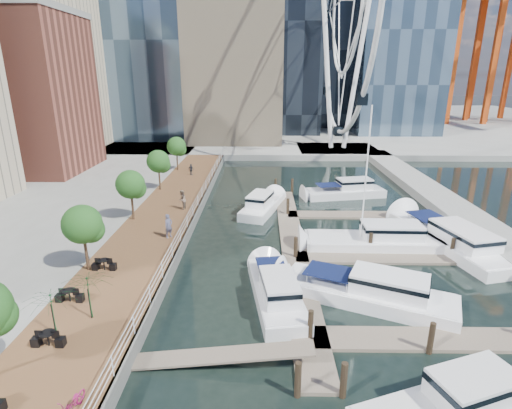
{
  "coord_description": "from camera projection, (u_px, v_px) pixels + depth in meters",
  "views": [
    {
      "loc": [
        0.39,
        -20.25,
        13.61
      ],
      "look_at": [
        -0.13,
        12.35,
        3.0
      ],
      "focal_mm": 28.0,
      "sensor_mm": 36.0,
      "label": 1
    }
  ],
  "objects": [
    {
      "name": "land_far",
      "position": [
        261.0,
        121.0,
        120.3
      ],
      "size": [
        200.0,
        114.0,
        1.0
      ],
      "primitive_type": "cube",
      "color": "gray",
      "rests_on": "ground"
    },
    {
      "name": "pier",
      "position": [
        337.0,
        151.0,
        72.55
      ],
      "size": [
        14.0,
        12.0,
        1.0
      ],
      "primitive_type": "cube",
      "color": "gray",
      "rests_on": "ground"
    },
    {
      "name": "railing",
      "position": [
        193.0,
        210.0,
        37.35
      ],
      "size": [
        0.1,
        60.0,
        1.05
      ],
      "primitive_type": null,
      "color": "white",
      "rests_on": "boardwalk"
    },
    {
      "name": "ground",
      "position": [
        255.0,
        318.0,
        23.47
      ],
      "size": [
        520.0,
        520.0,
        0.0
      ],
      "primitive_type": "plane",
      "color": "black",
      "rests_on": "ground"
    },
    {
      "name": "pedestrian_far",
      "position": [
        191.0,
        170.0,
        52.47
      ],
      "size": [
        0.96,
        0.71,
        1.52
      ],
      "primitive_type": "imported",
      "rotation": [
        0.0,
        0.0,
        2.71
      ],
      "color": "#363944",
      "rests_on": "boardwalk"
    },
    {
      "name": "street_trees",
      "position": [
        130.0,
        184.0,
        35.63
      ],
      "size": [
        2.6,
        42.6,
        4.6
      ],
      "color": "#3F2B1C",
      "rests_on": "ground"
    },
    {
      "name": "pedestrian_mid",
      "position": [
        182.0,
        200.0,
        38.98
      ],
      "size": [
        0.82,
        1.01,
        1.96
      ],
      "primitive_type": "imported",
      "rotation": [
        0.0,
        0.0,
        -1.66
      ],
      "color": "#866E5C",
      "rests_on": "boardwalk"
    },
    {
      "name": "yacht_foreground",
      "position": [
        366.0,
        301.0,
        25.2
      ],
      "size": [
        11.96,
        7.64,
        2.15
      ],
      "primitive_type": null,
      "rotation": [
        0.0,
        0.0,
        1.15
      ],
      "color": "white",
      "rests_on": "ground"
    },
    {
      "name": "boardwalk",
      "position": [
        163.0,
        221.0,
        37.71
      ],
      "size": [
        6.0,
        60.0,
        1.0
      ],
      "primitive_type": "cube",
      "color": "brown",
      "rests_on": "ground"
    },
    {
      "name": "cafe_seating",
      "position": [
        46.0,
        328.0,
        18.85
      ],
      "size": [
        5.31,
        12.28,
        2.55
      ],
      "color": "#0E331B",
      "rests_on": "ground"
    },
    {
      "name": "cafe_tables",
      "position": [
        60.0,
        316.0,
        21.3
      ],
      "size": [
        2.5,
        13.7,
        0.74
      ],
      "color": "black",
      "rests_on": "ground"
    },
    {
      "name": "bicycle",
      "position": [
        72.0,
        405.0,
        15.39
      ],
      "size": [
        0.86,
        1.87,
        0.95
      ],
      "primitive_type": "imported",
      "rotation": [
        0.0,
        0.0,
        -0.13
      ],
      "color": "maroon",
      "rests_on": "boardwalk"
    },
    {
      "name": "floating_docks",
      "position": [
        354.0,
        243.0,
        32.69
      ],
      "size": [
        16.0,
        34.0,
        2.6
      ],
      "color": "#6D6051",
      "rests_on": "ground"
    },
    {
      "name": "seawall",
      "position": [
        194.0,
        221.0,
        37.67
      ],
      "size": [
        0.25,
        60.0,
        1.0
      ],
      "primitive_type": "cube",
      "color": "#595954",
      "rests_on": "ground"
    },
    {
      "name": "pedestrian_near",
      "position": [
        169.0,
        226.0,
        32.23
      ],
      "size": [
        0.83,
        0.86,
        1.98
      ],
      "primitive_type": "imported",
      "rotation": [
        0.0,
        0.0,
        0.88
      ],
      "color": "#53536E",
      "rests_on": "boardwalk"
    },
    {
      "name": "breakwater",
      "position": [
        448.0,
        206.0,
        42.03
      ],
      "size": [
        4.0,
        60.0,
        1.0
      ],
      "primitive_type": "cube",
      "color": "gray",
      "rests_on": "ground"
    },
    {
      "name": "moored_yachts",
      "position": [
        369.0,
        247.0,
        33.09
      ],
      "size": [
        21.59,
        37.15,
        11.5
      ],
      "color": "white",
      "rests_on": "ground"
    }
  ]
}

